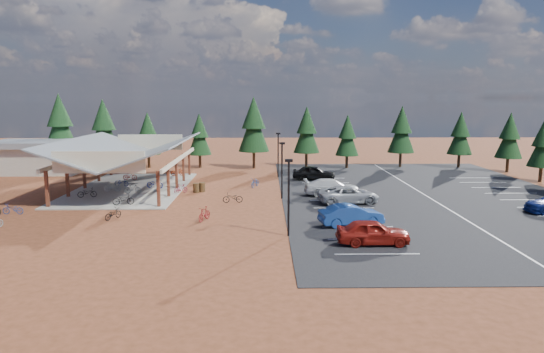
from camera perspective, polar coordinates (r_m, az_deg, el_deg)
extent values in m
plane|color=#5C2F18|center=(42.19, -5.54, -3.19)|extent=(140.00, 140.00, 0.00)
cube|color=black|center=(47.45, 17.65, -2.17)|extent=(27.00, 44.00, 0.04)
cube|color=gray|center=(50.71, -16.24, -1.36)|extent=(10.60, 18.60, 0.10)
cube|color=#502517|center=(44.20, -24.96, -1.34)|extent=(0.25, 0.25, 3.00)
cube|color=#502517|center=(48.00, -22.94, -0.43)|extent=(0.25, 0.25, 3.00)
cube|color=#502517|center=(51.87, -21.23, 0.35)|extent=(0.25, 0.25, 3.00)
cube|color=#502517|center=(55.78, -19.75, 1.02)|extent=(0.25, 0.25, 3.00)
cube|color=#502517|center=(59.74, -18.47, 1.60)|extent=(0.25, 0.25, 3.00)
cube|color=#502517|center=(41.31, -13.22, -1.40)|extent=(0.25, 0.25, 3.00)
cube|color=#502517|center=(45.36, -12.11, -0.42)|extent=(0.25, 0.25, 3.00)
cube|color=#502517|center=(49.43, -11.18, 0.39)|extent=(0.25, 0.25, 3.00)
cube|color=#502517|center=(53.53, -10.39, 1.09)|extent=(0.25, 0.25, 3.00)
cube|color=#502517|center=(57.64, -9.71, 1.68)|extent=(0.25, 0.25, 3.00)
cube|color=beige|center=(51.82, -21.74, 1.99)|extent=(0.22, 18.00, 0.35)
cube|color=beige|center=(49.16, -10.77, 2.12)|extent=(0.22, 18.00, 0.35)
cube|color=slate|center=(51.01, -19.59, 3.02)|extent=(5.85, 19.40, 2.13)
cube|color=slate|center=(49.46, -13.20, 3.13)|extent=(5.85, 19.40, 2.13)
cube|color=beige|center=(41.63, -19.72, 1.59)|extent=(7.50, 0.15, 1.80)
cube|color=beige|center=(58.85, -14.12, 3.94)|extent=(7.50, 0.15, 1.80)
cube|color=#ADA593|center=(65.54, -25.65, 1.80)|extent=(10.00, 6.00, 3.20)
cube|color=slate|center=(65.35, -25.77, 3.49)|extent=(11.00, 7.00, 0.70)
cylinder|color=black|center=(31.79, 1.97, -2.66)|extent=(0.14, 0.14, 5.00)
cube|color=black|center=(31.37, 1.99, 1.90)|extent=(0.50, 0.25, 0.18)
cylinder|color=black|center=(43.59, 1.18, 0.59)|extent=(0.14, 0.14, 5.00)
cube|color=black|center=(43.28, 1.19, 3.93)|extent=(0.50, 0.25, 0.18)
cylinder|color=black|center=(55.48, 0.73, 2.46)|extent=(0.14, 0.14, 5.00)
cube|color=black|center=(55.24, 0.73, 5.09)|extent=(0.50, 0.25, 0.18)
cylinder|color=#473219|center=(47.68, -8.23, -1.25)|extent=(0.60, 0.60, 0.90)
cylinder|color=#473219|center=(47.35, -8.92, -1.34)|extent=(0.60, 0.60, 0.90)
cylinder|color=#382314|center=(69.34, -23.43, 1.96)|extent=(0.36, 0.36, 2.35)
cone|color=black|center=(69.00, -23.64, 5.25)|extent=(4.14, 4.14, 5.64)
cone|color=black|center=(68.91, -23.77, 7.20)|extent=(3.20, 3.20, 4.23)
cylinder|color=#382314|center=(65.94, -19.00, 1.80)|extent=(0.36, 0.36, 2.18)
cone|color=black|center=(65.59, -19.17, 5.02)|extent=(3.84, 3.84, 5.24)
cone|color=black|center=(65.49, -19.27, 6.92)|extent=(2.97, 2.97, 3.93)
cylinder|color=#382314|center=(65.40, -14.27, 1.78)|extent=(0.36, 0.36, 1.77)
cone|color=black|center=(65.09, -14.37, 4.41)|extent=(3.12, 3.12, 4.25)
cone|color=black|center=(64.98, -14.44, 5.97)|extent=(2.41, 2.41, 3.19)
cylinder|color=#382314|center=(64.23, -8.46, 1.82)|extent=(0.36, 0.36, 1.73)
cone|color=black|center=(63.92, -8.52, 4.44)|extent=(3.05, 3.05, 4.16)
cone|color=black|center=(63.80, -8.56, 5.99)|extent=(2.35, 2.35, 3.12)
cylinder|color=#382314|center=(62.82, -2.14, 1.99)|extent=(0.36, 0.36, 2.25)
cone|color=black|center=(62.45, -2.16, 5.48)|extent=(3.97, 3.97, 5.41)
cone|color=black|center=(62.35, -2.18, 7.55)|extent=(3.07, 3.07, 4.06)
cylinder|color=#382314|center=(64.10, 4.06, 1.98)|extent=(0.36, 0.36, 1.95)
cone|color=black|center=(63.77, 4.10, 4.93)|extent=(3.43, 3.43, 4.68)
cone|color=black|center=(63.65, 4.12, 6.68)|extent=(2.65, 2.65, 3.51)
cylinder|color=#382314|center=(63.70, 8.78, 1.73)|extent=(0.36, 0.36, 1.69)
cone|color=black|center=(63.39, 8.85, 4.31)|extent=(2.98, 2.98, 4.07)
cone|color=black|center=(63.27, 8.88, 5.84)|extent=(2.30, 2.30, 3.05)
cylinder|color=#382314|center=(66.19, 14.86, 1.93)|extent=(0.36, 0.36, 1.96)
cone|color=black|center=(65.87, 14.98, 4.81)|extent=(3.46, 3.46, 4.71)
cone|color=black|center=(65.76, 15.05, 6.52)|extent=(2.67, 2.67, 3.53)
cylinder|color=#382314|center=(68.03, 21.11, 1.73)|extent=(0.36, 0.36, 1.78)
cone|color=black|center=(67.73, 21.26, 4.27)|extent=(3.14, 3.14, 4.28)
cone|color=black|center=(67.62, 21.35, 5.78)|extent=(2.43, 2.43, 3.21)
cylinder|color=#382314|center=(60.21, 29.04, 0.24)|extent=(0.36, 0.36, 1.69)
cone|color=black|center=(59.88, 29.25, 2.95)|extent=(2.97, 2.97, 4.05)
cone|color=black|center=(59.76, 29.38, 4.56)|extent=(2.30, 2.30, 3.04)
cylinder|color=#382314|center=(66.27, 25.95, 1.23)|extent=(0.36, 0.36, 1.79)
cone|color=black|center=(65.97, 26.13, 3.85)|extent=(3.14, 3.14, 4.29)
cone|color=black|center=(65.85, 26.24, 5.39)|extent=(2.43, 2.43, 3.22)
imported|color=black|center=(47.13, -20.92, -1.78)|extent=(1.76, 0.94, 0.88)
imported|color=#9DA2A6|center=(49.25, -18.28, -1.13)|extent=(1.62, 0.50, 0.97)
imported|color=navy|center=(51.96, -17.27, -0.63)|extent=(1.69, 1.01, 0.84)
imported|color=maroon|center=(55.56, -16.37, 0.07)|extent=(1.55, 0.46, 0.93)
imported|color=black|center=(42.85, -17.09, -2.60)|extent=(1.86, 0.97, 0.93)
imported|color=gray|center=(47.60, -16.06, -1.36)|extent=(1.68, 0.58, 0.99)
imported|color=#192D9E|center=(49.98, -13.62, -0.79)|extent=(1.89, 1.13, 0.94)
imported|color=#98230C|center=(57.34, -11.03, 0.56)|extent=(1.61, 0.82, 0.93)
imported|color=navy|center=(43.18, -28.19, -3.39)|extent=(1.68, 0.65, 0.87)
imported|color=maroon|center=(36.48, -7.96, -4.36)|extent=(1.08, 1.83, 1.06)
imported|color=black|center=(38.48, -18.21, -4.18)|extent=(1.24, 1.71, 0.86)
imported|color=#214790|center=(49.73, -1.99, -0.68)|extent=(1.26, 1.98, 0.98)
imported|color=maroon|center=(47.29, -10.68, -1.41)|extent=(1.40, 1.26, 0.88)
imported|color=black|center=(42.37, -4.64, -2.50)|extent=(1.78, 0.76, 0.91)
imported|color=maroon|center=(30.94, 11.79, -6.41)|extent=(4.54, 1.83, 1.55)
imported|color=navy|center=(35.13, 9.29, -4.48)|extent=(4.79, 2.43, 1.51)
imported|color=#9C9EA3|center=(42.43, 8.98, -2.12)|extent=(5.60, 3.14, 1.48)
imported|color=silver|center=(45.64, 7.07, -1.25)|extent=(5.33, 2.36, 1.52)
imported|color=black|center=(53.89, 4.95, 0.44)|extent=(4.86, 2.34, 1.60)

